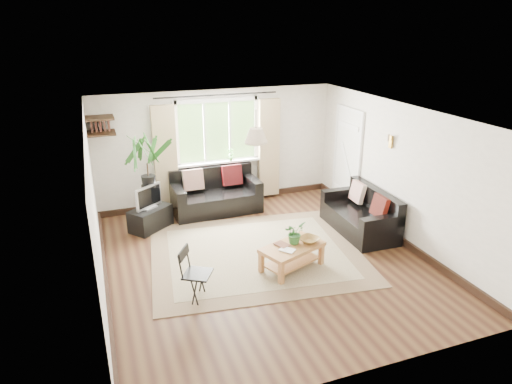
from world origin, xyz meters
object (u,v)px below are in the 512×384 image
object	(u,v)px
palm_stand	(149,182)
coffee_table	(292,257)
folding_chair	(198,275)
sofa_right	(360,212)
tv_stand	(151,218)
sofa_back	(216,192)

from	to	relation	value
palm_stand	coffee_table	bearing A→B (deg)	-53.07
coffee_table	folding_chair	xyz separation A→B (m)	(-1.57, -0.32, 0.18)
sofa_right	tv_stand	world-z (taller)	sofa_right
palm_stand	sofa_right	bearing A→B (deg)	-24.23
sofa_back	coffee_table	distance (m)	2.71
folding_chair	sofa_right	bearing A→B (deg)	-40.08
coffee_table	folding_chair	world-z (taller)	folding_chair
coffee_table	palm_stand	xyz separation A→B (m)	(-1.83, 2.44, 0.67)
tv_stand	palm_stand	distance (m)	0.69
tv_stand	palm_stand	size ratio (longest dim) A/B	0.44
sofa_right	coffee_table	distance (m)	1.93
sofa_back	folding_chair	world-z (taller)	sofa_back
sofa_back	tv_stand	distance (m)	1.45
sofa_back	palm_stand	bearing A→B (deg)	-172.25
folding_chair	tv_stand	bearing A→B (deg)	37.43
palm_stand	folding_chair	size ratio (longest dim) A/B	2.26
coffee_table	sofa_back	bearing A→B (deg)	100.72
sofa_back	sofa_right	bearing A→B (deg)	-40.64
tv_stand	sofa_right	bearing A→B (deg)	-59.21
folding_chair	sofa_back	bearing A→B (deg)	10.87
tv_stand	folding_chair	distance (m)	2.60
coffee_table	folding_chair	bearing A→B (deg)	-168.54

